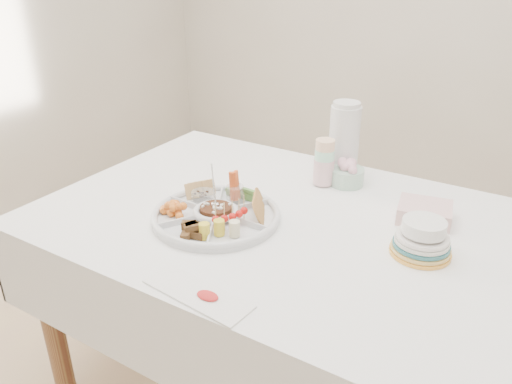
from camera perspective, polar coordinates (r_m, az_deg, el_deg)
The scene contains 15 objects.
dining_table at distance 1.74m, azimuth 3.30°, elevation -13.94°, with size 1.52×1.02×0.76m, color white.
party_tray at distance 1.51m, azimuth -4.59°, elevation -2.46°, with size 0.38×0.38×0.04m, color silver.
bean_dip at distance 1.50m, azimuth -4.60°, elevation -2.21°, with size 0.10×0.10×0.04m, color black.
tortillas at distance 1.49m, azimuth 0.36°, elevation -1.87°, with size 0.10×0.10×0.06m, color #A47729, non-canonical shape.
carrot_cucumber at distance 1.58m, azimuth -1.78°, elevation 0.71°, with size 0.11×0.11×0.10m, color #E35822, non-canonical shape.
pita_raisins at distance 1.61m, azimuth -6.40°, elevation 0.16°, with size 0.10×0.10×0.06m, color #D9B95F, non-canonical shape.
cherries at distance 1.52m, azimuth -9.46°, elevation -1.86°, with size 0.11×0.11×0.04m, color orange, non-canonical shape.
granola_chunks at distance 1.41m, azimuth -7.82°, elevation -4.04°, with size 0.10×0.10×0.05m, color #3E261A, non-canonical shape.
banana_tomato at distance 1.38m, azimuth -2.57°, elevation -3.39°, with size 0.10×0.10×0.08m, color #FFF17D, non-canonical shape.
cup_stack at distance 1.72m, azimuth 7.83°, elevation 3.83°, with size 0.07×0.07×0.20m, color beige.
thermos at distance 1.80m, azimuth 10.04°, elevation 5.99°, with size 0.11×0.11×0.28m, color silver.
flower_bowl at distance 1.76m, azimuth 10.37°, elevation 2.19°, with size 0.12×0.12×0.09m, color #98B3A4.
napkin_stack at distance 1.59m, azimuth 18.69°, elevation -2.22°, with size 0.15×0.13×0.05m, color beige.
plate_stack at distance 1.40m, azimuth 18.48°, elevation -4.91°, with size 0.16×0.16×0.10m, color gold.
placemat at distance 1.21m, azimuth -6.70°, elevation -11.47°, with size 0.28×0.09×0.01m, color white.
Camera 1 is at (0.62, -1.19, 1.49)m, focal length 35.00 mm.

